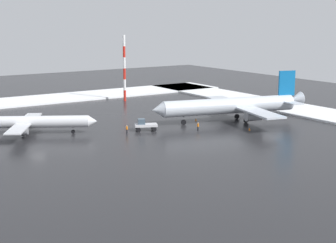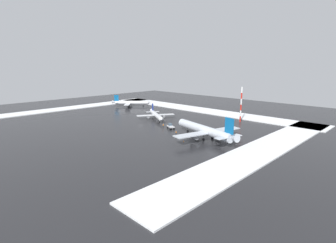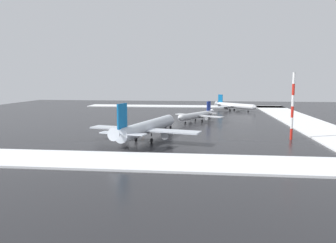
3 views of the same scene
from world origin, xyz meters
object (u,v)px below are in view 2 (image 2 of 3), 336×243
Objects in this scene: antenna_mast at (241,105)px; traffic_cone_near_nose at (184,141)px; airplane_distant_tail at (156,115)px; ground_crew_by_nose_gear at (163,125)px; ground_crew_beside_wing at (176,133)px; airplane_foreground_jet at (205,130)px; airplane_parked_portside at (131,103)px; pushback_tug at (171,126)px; traffic_cone_mid_line at (200,133)px.

antenna_mast reaches higher than traffic_cone_near_nose.
airplane_distant_tail is at bearing -28.95° from traffic_cone_near_nose.
ground_crew_by_nose_gear is 14.61m from ground_crew_beside_wing.
ground_crew_by_nose_gear is (-15.75, 10.11, -1.48)m from airplane_distant_tail.
airplane_foreground_jet reaches higher than airplane_parked_portside.
antenna_mast is (-81.93, -8.15, 6.40)m from airplane_parked_portside.
pushback_tug is 0.28× the size of antenna_mast.
antenna_mast is (-19.75, -36.79, 8.12)m from ground_crew_by_nose_gear.
airplane_parked_portside is 39.11× the size of traffic_cone_near_nose.
antenna_mast is at bearing -88.72° from pushback_tug.
pushback_tug is 21.57m from traffic_cone_near_nose.
airplane_foreground_jet is 39.68m from antenna_mast.
traffic_cone_near_nose and traffic_cone_mid_line have the same top height.
airplane_foreground_jet reaches higher than pushback_tug.
ground_crew_beside_wing is at bearing -69.42° from airplane_parked_portside.
ground_crew_beside_wing is at bearing 2.06° from airplane_distant_tail.
ground_crew_by_nose_gear is 42.54m from antenna_mast.
ground_crew_beside_wing is at bearing 81.61° from antenna_mast.
ground_crew_beside_wing is (-75.68, 34.22, -1.72)m from airplane_parked_portside.
antenna_mast is 33.06× the size of traffic_cone_mid_line.
airplane_foreground_jet is at bearing 141.07° from traffic_cone_mid_line.
airplane_foreground_jet reaches higher than ground_crew_by_nose_gear.
ground_crew_by_nose_gear reaches higher than traffic_cone_near_nose.
antenna_mast is at bearing -66.71° from airplane_foreground_jet.
pushback_tug is at bearing 7.86° from airplane_foreground_jet.
traffic_cone_mid_line is at bearing 18.99° from airplane_distant_tail.
pushback_tug is 4.43m from ground_crew_by_nose_gear.
ground_crew_by_nose_gear is (25.78, -2.04, -2.63)m from airplane_foreground_jet.
airplane_parked_portside reaches higher than pushback_tug.
ground_crew_by_nose_gear is at bearing 29.82° from pushback_tug.
traffic_cone_mid_line is at bearing -62.47° from airplane_parked_portside.
airplane_distant_tail reaches higher than pushback_tug.
airplane_distant_tail is 44.90m from antenna_mast.
pushback_tug is 40.23m from antenna_mast.
airplane_parked_portside is at bearing -11.48° from ground_crew_beside_wing.
traffic_cone_near_nose is 1.00× the size of traffic_cone_mid_line.
ground_crew_beside_wing is (-29.26, 15.70, -1.48)m from airplane_distant_tail.
airplane_distant_tail is 35.93m from traffic_cone_mid_line.
airplane_distant_tail is 18.78m from ground_crew_by_nose_gear.
antenna_mast is (6.03, -38.83, 5.49)m from airplane_foreground_jet.
airplane_foreground_jet is at bearing -151.04° from ground_crew_beside_wing.
airplane_parked_portside is 68.48m from ground_crew_by_nose_gear.
airplane_foreground_jet is 21.17× the size of ground_crew_beside_wing.
airplane_foreground_jet reaches higher than airplane_distant_tail.
airplane_distant_tail reaches higher than ground_crew_by_nose_gear.
traffic_cone_mid_line is (6.37, -5.14, -3.33)m from airplane_foreground_jet.
airplane_foreground_jet is at bearing 63.48° from ground_crew_by_nose_gear.
airplane_foreground_jet is 1.60× the size of airplane_distant_tail.
airplane_distant_tail reaches higher than traffic_cone_near_nose.
antenna_mast is (-15.36, -36.35, 7.81)m from pushback_tug.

